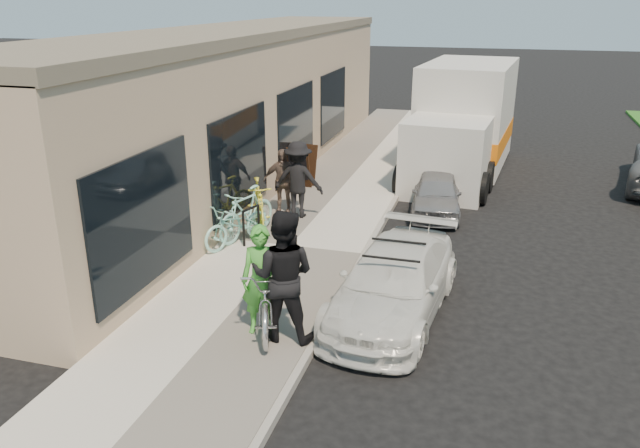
# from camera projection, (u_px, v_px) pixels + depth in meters

# --- Properties ---
(ground) EXTENTS (120.00, 120.00, 0.00)m
(ground) POSITION_uv_depth(u_px,v_px,m) (350.00, 336.00, 9.79)
(ground) COLOR black
(ground) RESTS_ON ground
(sidewalk) EXTENTS (3.00, 34.00, 0.15)m
(sidewalk) POSITION_uv_depth(u_px,v_px,m) (290.00, 249.00, 12.99)
(sidewalk) COLOR beige
(sidewalk) RESTS_ON ground
(curb) EXTENTS (0.12, 34.00, 0.13)m
(curb) POSITION_uv_depth(u_px,v_px,m) (363.00, 257.00, 12.59)
(curb) COLOR gray
(curb) RESTS_ON ground
(storefront) EXTENTS (3.60, 20.00, 4.22)m
(storefront) POSITION_uv_depth(u_px,v_px,m) (237.00, 105.00, 17.63)
(storefront) COLOR tan
(storefront) RESTS_ON ground
(bike_rack) EXTENTS (0.20, 0.54, 0.78)m
(bike_rack) POSITION_uv_depth(u_px,v_px,m) (251.00, 221.00, 12.97)
(bike_rack) COLOR black
(bike_rack) RESTS_ON sidewalk
(sandwich_board) EXTENTS (0.76, 0.76, 1.09)m
(sandwich_board) POSITION_uv_depth(u_px,v_px,m) (301.00, 166.00, 16.88)
(sandwich_board) COLOR black
(sandwich_board) RESTS_ON sidewalk
(sedan_white) EXTENTS (2.00, 4.12, 1.20)m
(sedan_white) POSITION_uv_depth(u_px,v_px,m) (394.00, 283.00, 10.29)
(sedan_white) COLOR white
(sedan_white) RESTS_ON ground
(sedan_silver) EXTENTS (1.39, 2.97, 0.98)m
(sedan_silver) POSITION_uv_depth(u_px,v_px,m) (437.00, 194.00, 15.19)
(sedan_silver) COLOR gray
(sedan_silver) RESTS_ON ground
(moving_truck) EXTENTS (3.00, 6.66, 3.18)m
(moving_truck) POSITION_uv_depth(u_px,v_px,m) (463.00, 125.00, 18.61)
(moving_truck) COLOR silver
(moving_truck) RESTS_ON ground
(tandem_bike) EXTENTS (1.38, 2.22, 1.10)m
(tandem_bike) POSITION_uv_depth(u_px,v_px,m) (268.00, 294.00, 9.64)
(tandem_bike) COLOR silver
(tandem_bike) RESTS_ON sidewalk
(woman_rider) EXTENTS (0.69, 0.52, 1.73)m
(woman_rider) POSITION_uv_depth(u_px,v_px,m) (262.00, 281.00, 9.35)
(woman_rider) COLOR green
(woman_rider) RESTS_ON sidewalk
(man_standing) EXTENTS (1.03, 0.82, 2.02)m
(man_standing) POSITION_uv_depth(u_px,v_px,m) (283.00, 276.00, 9.16)
(man_standing) COLOR black
(man_standing) RESTS_ON sidewalk
(cruiser_bike_a) EXTENTS (0.98, 1.87, 1.08)m
(cruiser_bike_a) POSITION_uv_depth(u_px,v_px,m) (247.00, 213.00, 13.25)
(cruiser_bike_a) COLOR #9AE6D6
(cruiser_bike_a) RESTS_ON sidewalk
(cruiser_bike_b) EXTENTS (1.25, 1.81, 0.90)m
(cruiser_bike_b) POSITION_uv_depth(u_px,v_px,m) (237.00, 224.00, 12.87)
(cruiser_bike_b) COLOR #9AE6D6
(cruiser_bike_b) RESTS_ON sidewalk
(cruiser_bike_c) EXTENTS (1.25, 1.80, 1.06)m
(cruiser_bike_c) POSITION_uv_depth(u_px,v_px,m) (259.00, 204.00, 13.84)
(cruiser_bike_c) COLOR yellow
(cruiser_bike_c) RESTS_ON sidewalk
(bystander_a) EXTENTS (1.18, 0.71, 1.79)m
(bystander_a) POSITION_uv_depth(u_px,v_px,m) (298.00, 180.00, 14.40)
(bystander_a) COLOR black
(bystander_a) RESTS_ON sidewalk
(bystander_b) EXTENTS (0.96, 0.49, 1.57)m
(bystander_b) POSITION_uv_depth(u_px,v_px,m) (282.00, 181.00, 14.64)
(bystander_b) COLOR brown
(bystander_b) RESTS_ON sidewalk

